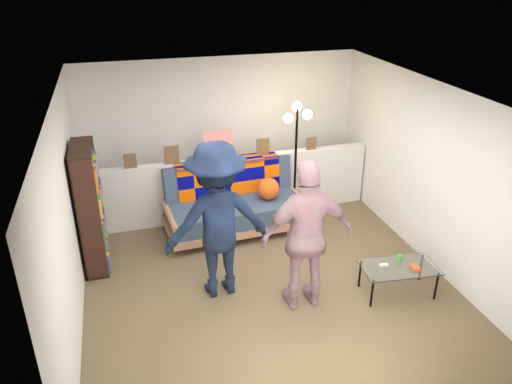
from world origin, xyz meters
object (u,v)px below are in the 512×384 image
coffee_table (399,268)px  floor_lamp (297,138)px  person_left (217,221)px  person_right (307,236)px  futon_sofa (236,204)px  bookshelf (90,212)px

coffee_table → floor_lamp: floor_lamp is taller
coffee_table → person_left: bearing=162.3°
person_right → futon_sofa: bearing=-78.7°
bookshelf → floor_lamp: size_ratio=0.91×
person_right → coffee_table: bearing=174.9°
futon_sofa → floor_lamp: bearing=11.7°
bookshelf → floor_lamp: bearing=11.4°
coffee_table → person_right: size_ratio=0.52×
floor_lamp → person_right: bearing=-106.7°
futon_sofa → person_right: bearing=-79.9°
futon_sofa → floor_lamp: size_ratio=1.17×
futon_sofa → person_right: 2.08m
bookshelf → coffee_table: bearing=-25.6°
bookshelf → futon_sofa: bearing=11.3°
floor_lamp → person_left: bearing=-133.7°
bookshelf → person_right: 2.87m
floor_lamp → person_right: (-0.66, -2.20, -0.38)m
bookshelf → person_left: person_left is taller
floor_lamp → person_right: size_ratio=1.00×
bookshelf → coffee_table: bookshelf is taller
futon_sofa → person_left: bearing=-111.4°
futon_sofa → bookshelf: size_ratio=1.28×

